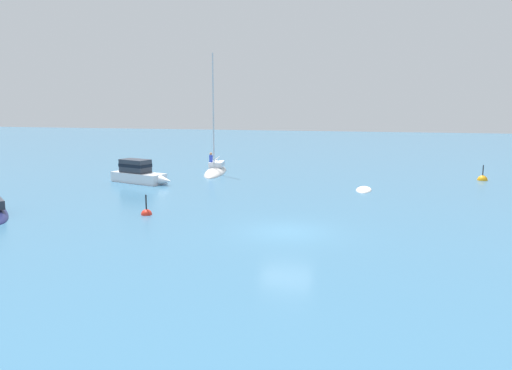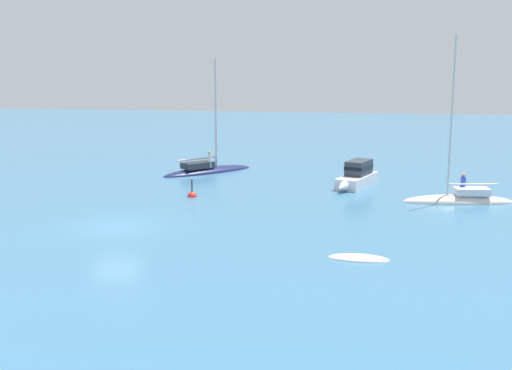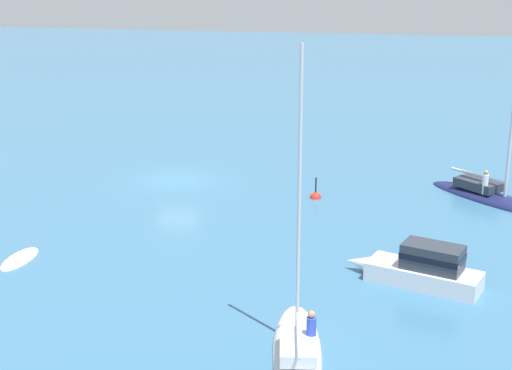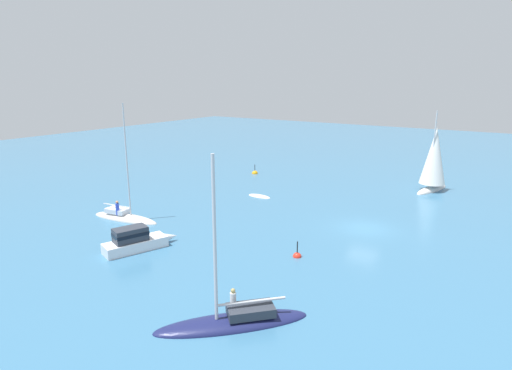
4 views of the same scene
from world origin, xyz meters
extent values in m
plane|color=teal|center=(0.00, 0.00, 0.00)|extent=(160.00, 160.00, 0.00)
ellipsoid|color=silver|center=(9.36, -18.64, 0.00)|extent=(2.59, 6.99, 0.96)
cube|color=silver|center=(9.47, -19.45, 0.69)|extent=(1.43, 2.19, 0.42)
cylinder|color=silver|center=(9.26, -17.96, 5.34)|extent=(0.12, 0.12, 9.71)
cylinder|color=silver|center=(9.48, -19.48, 1.15)|extent=(0.53, 3.06, 0.10)
cylinder|color=blue|center=(9.84, -18.96, 1.00)|extent=(0.32, 0.32, 1.04)
sphere|color=tan|center=(9.84, -18.96, 1.64)|extent=(0.24, 0.24, 0.24)
ellipsoid|color=silver|center=(-3.50, -12.70, 0.00)|extent=(1.20, 2.74, 0.38)
cube|color=white|center=(13.66, -12.37, 0.38)|extent=(4.77, 3.01, 0.77)
cone|color=white|center=(11.06, -11.43, 0.38)|extent=(1.32, 1.10, 0.77)
cube|color=#2D333D|center=(13.95, -12.48, 1.27)|extent=(2.62, 1.98, 1.02)
cube|color=black|center=(13.95, -12.48, 1.33)|extent=(2.67, 2.03, 0.24)
sphere|color=orange|center=(-12.66, -19.32, 0.00)|extent=(0.79, 0.79, 0.79)
cylinder|color=black|center=(-12.66, -19.32, 0.81)|extent=(0.08, 0.08, 0.82)
sphere|color=red|center=(8.29, -1.94, 0.00)|extent=(0.62, 0.62, 0.62)
cylinder|color=black|center=(8.29, -1.94, 0.72)|extent=(0.08, 0.08, 0.83)
camera|label=1|loc=(-3.90, 24.44, 6.44)|focal=36.37mm
camera|label=2|loc=(-31.26, -12.75, 8.56)|focal=45.35mm
camera|label=3|loc=(11.99, -41.50, 13.02)|focal=54.28mm
camera|label=4|loc=(33.03, 10.84, 12.11)|focal=29.84mm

